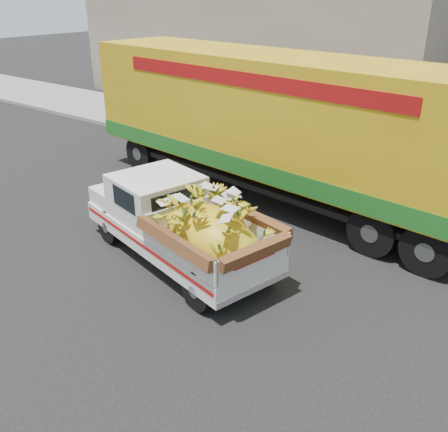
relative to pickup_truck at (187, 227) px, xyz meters
The scene contains 6 objects.
ground 0.98m from the pickup_truck, behind, with size 100.00×100.00×0.00m, color black.
curb 6.66m from the pickup_truck, 93.28° to the left, with size 60.00×0.25×0.15m, color gray.
sidewalk 8.75m from the pickup_truck, 92.49° to the left, with size 60.00×4.00×0.14m, color gray.
building_left 16.91m from the pickup_truck, 119.85° to the left, with size 18.00×6.00×5.00m, color gray.
pickup_truck is the anchor object (origin of this frame).
semi_trailer 4.36m from the pickup_truck, 97.66° to the left, with size 12.04×3.70×3.80m.
Camera 1 is at (6.49, -6.69, 5.31)m, focal length 40.00 mm.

